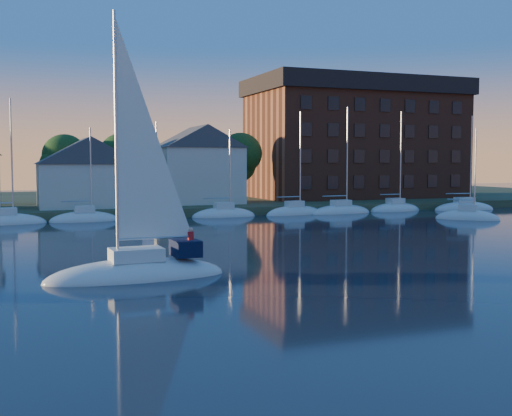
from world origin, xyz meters
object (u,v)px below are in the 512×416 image
clubhouse_centre (87,172)px  condo_block (356,138)px  hero_sailboat (139,267)px  clubhouse_east (199,164)px  drifting_sailboat_right (467,219)px

clubhouse_centre → condo_block: (40.00, 7.95, 4.66)m
condo_block → hero_sailboat: 66.09m
clubhouse_east → condo_block: bearing=12.9°
condo_block → hero_sailboat: condo_block is taller
clubhouse_centre → clubhouse_east: (14.00, 2.00, 0.87)m
hero_sailboat → drifting_sailboat_right: (39.95, 22.21, -0.53)m
clubhouse_centre → condo_block: condo_block is taller
clubhouse_centre → hero_sailboat: 42.52m
condo_block → drifting_sailboat_right: condo_block is taller
condo_block → hero_sailboat: bearing=-129.9°
clubhouse_east → drifting_sailboat_right: clubhouse_east is taller
condo_block → drifting_sailboat_right: size_ratio=2.83×
clubhouse_centre → drifting_sailboat_right: size_ratio=1.05×
clubhouse_centre → drifting_sailboat_right: drifting_sailboat_right is taller
clubhouse_centre → condo_block: bearing=11.2°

